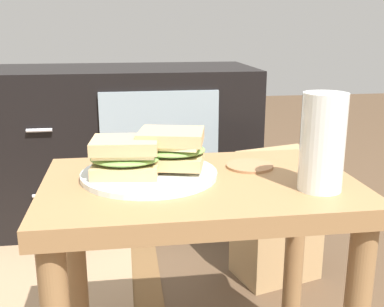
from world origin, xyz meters
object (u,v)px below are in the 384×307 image
at_px(plate, 149,174).
at_px(sandwich_back, 171,148).
at_px(beer_glass, 322,145).
at_px(coaster, 250,166).
at_px(paper_bag, 277,217).
at_px(tv_cabinet, 124,145).
at_px(sandwich_front, 125,157).

bearing_deg(plate, sandwich_back, 14.88).
bearing_deg(beer_glass, plate, 158.63).
bearing_deg(coaster, paper_bag, 62.57).
bearing_deg(tv_cabinet, sandwich_front, -89.87).
bearing_deg(sandwich_back, beer_glass, -26.93).
relative_size(plate, beer_glass, 1.52).
bearing_deg(sandwich_front, plate, 14.88).
distance_m(plate, coaster, 0.20).
bearing_deg(plate, sandwich_front, -165.12).
bearing_deg(plate, tv_cabinet, 92.79).
distance_m(sandwich_back, coaster, 0.16).
height_order(sandwich_back, paper_bag, sandwich_back).
xyz_separation_m(plate, beer_glass, (0.28, -0.11, 0.07)).
bearing_deg(beer_glass, paper_bag, 77.94).
distance_m(plate, paper_bag, 0.63).
height_order(coaster, paper_bag, coaster).
relative_size(sandwich_front, paper_bag, 0.36).
bearing_deg(tv_cabinet, coaster, -74.65).
distance_m(sandwich_front, beer_glass, 0.34).
relative_size(tv_cabinet, sandwich_back, 6.53).
distance_m(tv_cabinet, paper_bag, 0.68).
height_order(tv_cabinet, paper_bag, tv_cabinet).
bearing_deg(beer_glass, sandwich_front, 163.03).
height_order(tv_cabinet, coaster, tv_cabinet).
height_order(beer_glass, coaster, beer_glass).
height_order(plate, coaster, plate).
xyz_separation_m(plate, sandwich_front, (-0.04, -0.01, 0.04)).
xyz_separation_m(tv_cabinet, paper_bag, (0.44, -0.51, -0.10)).
relative_size(sandwich_back, coaster, 1.60).
bearing_deg(paper_bag, beer_glass, -102.06).
bearing_deg(beer_glass, tv_cabinet, 107.62).
bearing_deg(sandwich_back, sandwich_front, -165.12).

